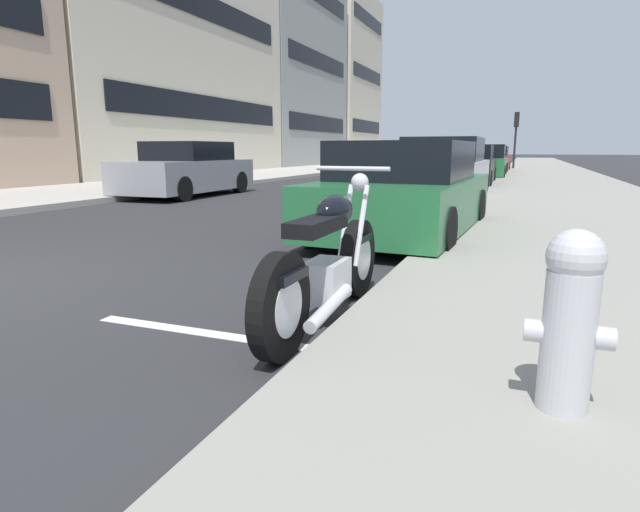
# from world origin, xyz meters

# --- Properties ---
(sidewalk_near_curb) EXTENTS (120.00, 4.40, 0.14)m
(sidewalk_near_curb) POSITION_xyz_m (12.00, -6.31, 0.07)
(sidewalk_near_curb) COLOR gray
(sidewalk_near_curb) RESTS_ON ground
(sidewalk_far_curb) EXTENTS (120.00, 5.00, 0.14)m
(sidewalk_far_curb) POSITION_xyz_m (12.00, 6.51, 0.07)
(sidewalk_far_curb) COLOR #ADA89E
(sidewalk_far_curb) RESTS_ON ground
(parking_stall_stripe) EXTENTS (0.12, 2.20, 0.01)m
(parking_stall_stripe) POSITION_xyz_m (0.00, -3.41, 0.00)
(parking_stall_stripe) COLOR silver
(parking_stall_stripe) RESTS_ON ground
(parked_motorcycle) EXTENTS (2.21, 0.62, 1.13)m
(parked_motorcycle) POSITION_xyz_m (0.57, -3.92, 0.44)
(parked_motorcycle) COLOR black
(parked_motorcycle) RESTS_ON ground
(parked_car_behind_motorcycle) EXTENTS (4.30, 2.05, 1.38)m
(parked_car_behind_motorcycle) POSITION_xyz_m (4.58, -3.61, 0.64)
(parked_car_behind_motorcycle) COLOR #236638
(parked_car_behind_motorcycle) RESTS_ON ground
(parked_car_across_street) EXTENTS (4.60, 1.91, 1.54)m
(parked_car_across_street) POSITION_xyz_m (10.23, -3.36, 0.73)
(parked_car_across_street) COLOR silver
(parked_car_across_street) RESTS_ON ground
(parked_car_mid_block) EXTENTS (4.69, 1.92, 1.40)m
(parked_car_mid_block) POSITION_xyz_m (15.92, -3.31, 0.66)
(parked_car_mid_block) COLOR black
(parked_car_mid_block) RESTS_ON ground
(parked_car_second_in_row) EXTENTS (4.42, 1.94, 1.46)m
(parked_car_second_in_row) POSITION_xyz_m (21.20, -3.51, 0.69)
(parked_car_second_in_row) COLOR #236638
(parked_car_second_in_row) RESTS_ON ground
(parked_car_far_down_curb) EXTENTS (4.62, 1.96, 1.42)m
(parked_car_far_down_curb) POSITION_xyz_m (26.79, -3.44, 0.67)
(parked_car_far_down_curb) COLOR #AD1919
(parked_car_far_down_curb) RESTS_ON ground
(car_opposite_curb) EXTENTS (4.37, 1.97, 1.47)m
(car_opposite_curb) POSITION_xyz_m (9.18, 3.44, 0.69)
(car_opposite_curb) COLOR gray
(car_opposite_curb) RESTS_ON ground
(fire_hydrant) EXTENTS (0.24, 0.36, 0.81)m
(fire_hydrant) POSITION_xyz_m (-0.56, -5.45, 0.57)
(fire_hydrant) COLOR #B7B7BC
(fire_hydrant) RESTS_ON sidewalk_near_curb
(traffic_signal_near_corner) EXTENTS (0.36, 0.28, 3.25)m
(traffic_signal_near_corner) POSITION_xyz_m (30.60, -4.55, 2.50)
(traffic_signal_near_corner) COLOR black
(traffic_signal_near_corner) RESTS_ON sidewalk_near_curb
(townhouse_mid_block) EXTENTS (15.69, 8.31, 14.27)m
(townhouse_mid_block) POSITION_xyz_m (18.66, 12.93, 7.14)
(townhouse_mid_block) COLOR beige
(townhouse_mid_block) RESTS_ON ground
(townhouse_near_left) EXTENTS (12.28, 9.49, 13.83)m
(townhouse_near_left) POSITION_xyz_m (32.84, 13.52, 6.92)
(townhouse_near_left) COLOR #939993
(townhouse_near_left) RESTS_ON ground
(townhouse_corner_block) EXTENTS (10.11, 11.55, 14.97)m
(townhouse_corner_block) POSITION_xyz_m (44.98, 14.55, 7.49)
(townhouse_corner_block) COLOR beige
(townhouse_corner_block) RESTS_ON ground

